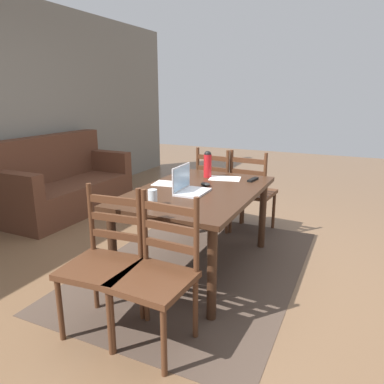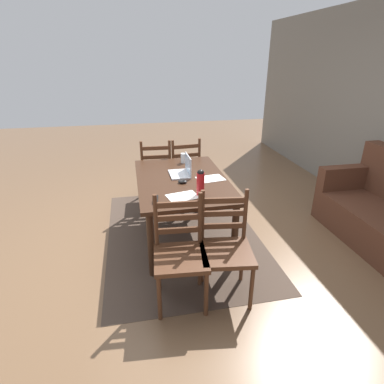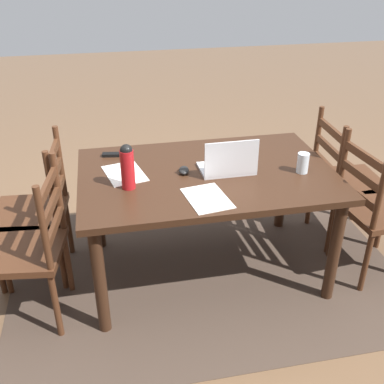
# 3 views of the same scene
# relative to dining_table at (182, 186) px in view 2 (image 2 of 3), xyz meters

# --- Properties ---
(ground_plane) EXTENTS (14.00, 14.00, 0.00)m
(ground_plane) POSITION_rel_dining_table_xyz_m (0.00, 0.00, -0.65)
(ground_plane) COLOR brown
(area_rug) EXTENTS (2.53, 1.76, 0.01)m
(area_rug) POSITION_rel_dining_table_xyz_m (0.00, 0.00, -0.64)
(area_rug) COLOR #47382D
(area_rug) RESTS_ON ground
(dining_table) EXTENTS (1.52, 0.99, 0.73)m
(dining_table) POSITION_rel_dining_table_xyz_m (0.00, 0.00, 0.00)
(dining_table) COLOR #382114
(dining_table) RESTS_ON ground
(chair_right_far) EXTENTS (0.49, 0.49, 0.95)m
(chair_right_far) POSITION_rel_dining_table_xyz_m (1.05, 0.20, -0.18)
(chair_right_far) COLOR #4C2B19
(chair_right_far) RESTS_ON ground
(chair_right_near) EXTENTS (0.47, 0.47, 0.95)m
(chair_right_near) POSITION_rel_dining_table_xyz_m (1.05, -0.20, -0.18)
(chair_right_near) COLOR #4C2B19
(chair_right_near) RESTS_ON ground
(chair_left_far) EXTENTS (0.48, 0.48, 0.95)m
(chair_left_far) POSITION_rel_dining_table_xyz_m (-1.05, 0.20, -0.18)
(chair_left_far) COLOR #4C2B19
(chair_left_far) RESTS_ON ground
(chair_left_near) EXTENTS (0.46, 0.46, 0.95)m
(chair_left_near) POSITION_rel_dining_table_xyz_m (-1.05, -0.20, -0.18)
(chair_left_near) COLOR #4C2B19
(chair_left_near) RESTS_ON ground
(laptop) EXTENTS (0.32, 0.22, 0.23)m
(laptop) POSITION_rel_dining_table_xyz_m (-0.12, 0.04, 0.15)
(laptop) COLOR silver
(laptop) RESTS_ON dining_table
(water_bottle) EXTENTS (0.08, 0.08, 0.26)m
(water_bottle) POSITION_rel_dining_table_xyz_m (0.48, 0.11, 0.22)
(water_bottle) COLOR red
(water_bottle) RESTS_ON dining_table
(drinking_glass) EXTENTS (0.07, 0.07, 0.12)m
(drinking_glass) POSITION_rel_dining_table_xyz_m (-0.56, 0.12, 0.15)
(drinking_glass) COLOR silver
(drinking_glass) RESTS_ON dining_table
(computer_mouse) EXTENTS (0.08, 0.11, 0.03)m
(computer_mouse) POSITION_rel_dining_table_xyz_m (0.14, -0.01, 0.10)
(computer_mouse) COLOR black
(computer_mouse) RESTS_ON dining_table
(tv_remote) EXTENTS (0.17, 0.07, 0.02)m
(tv_remote) POSITION_rel_dining_table_xyz_m (0.52, -0.34, 0.10)
(tv_remote) COLOR black
(tv_remote) RESTS_ON dining_table
(paper_stack_left) EXTENTS (0.27, 0.34, 0.00)m
(paper_stack_left) POSITION_rel_dining_table_xyz_m (0.49, -0.07, 0.09)
(paper_stack_left) COLOR white
(paper_stack_left) RESTS_ON dining_table
(paper_stack_right) EXTENTS (0.25, 0.32, 0.00)m
(paper_stack_right) POSITION_rel_dining_table_xyz_m (0.07, 0.31, 0.09)
(paper_stack_right) COLOR white
(paper_stack_right) RESTS_ON dining_table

